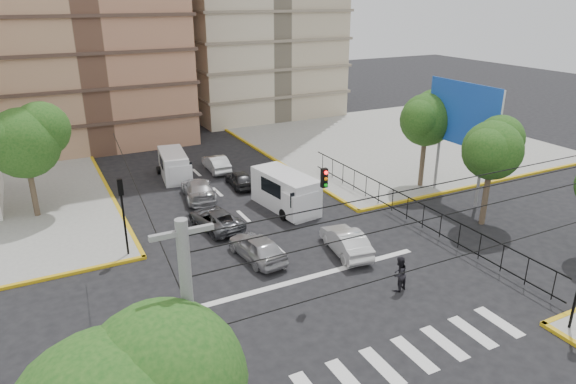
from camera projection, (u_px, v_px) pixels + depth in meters
ground at (321, 289)px, 25.33m from camera, size 160.00×160.00×0.00m
sidewalk_ne at (392, 142)px, 50.44m from camera, size 26.00×26.00×0.15m
crosswalk_stripes at (398, 360)px, 20.35m from camera, size 12.00×2.40×0.01m
stop_line at (309, 277)px, 26.32m from camera, size 13.00×0.40×0.01m
park_fence at (406, 221)px, 32.91m from camera, size 0.10×22.50×1.66m
billboard at (463, 116)px, 34.33m from camera, size 0.36×6.20×8.10m
tree_park_a at (493, 147)px, 30.79m from camera, size 4.41×3.60×6.83m
tree_park_c at (427, 117)px, 36.91m from camera, size 4.65×3.80×7.25m
tree_tudor at (25, 139)px, 31.68m from camera, size 5.39×4.40×7.43m
traffic_light_nw at (122, 204)px, 27.36m from camera, size 0.28×0.22×4.40m
traffic_light_hanging at (349, 190)px, 21.52m from camera, size 18.00×9.12×0.92m
van_right_lane at (287, 193)px, 34.26m from camera, size 2.86×5.72×2.46m
van_left_lane at (174, 166)px, 40.19m from camera, size 2.40×4.85×2.10m
car_silver_front_left at (257, 247)px, 27.93m from camera, size 2.17×4.41×1.45m
car_white_front_right at (346, 241)px, 28.63m from camera, size 2.13×4.48×1.42m
car_grey_mid_left at (215, 219)px, 31.71m from camera, size 2.74×4.73×1.24m
car_silver_rear_left at (198, 189)px, 36.26m from camera, size 2.79×5.24×1.45m
car_darkgrey_mid_right at (240, 179)px, 38.62m from camera, size 1.68×3.74×1.25m
car_white_rear_right at (216, 163)px, 42.07m from camera, size 1.58×4.09×1.33m
pedestrian_crosswalk at (399, 274)px, 24.87m from camera, size 1.04×0.90×1.82m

